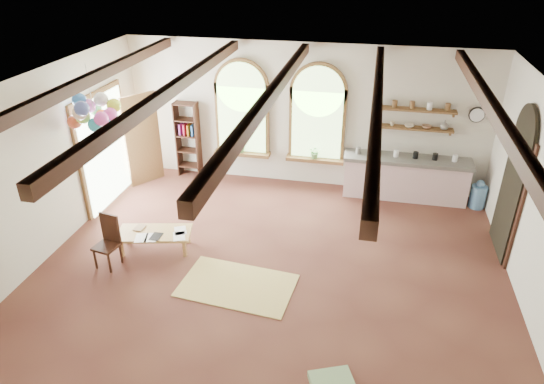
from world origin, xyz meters
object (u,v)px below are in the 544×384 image
(kitchen_counter, at_px, (405,177))
(side_chair, at_px, (108,252))
(coffee_table, at_px, (155,234))
(balloon_cluster, at_px, (94,113))

(kitchen_counter, xyz_separation_m, side_chair, (-5.10, -3.65, -0.20))
(kitchen_counter, bearing_deg, coffee_table, -145.99)
(kitchen_counter, distance_m, side_chair, 6.27)
(kitchen_counter, relative_size, side_chair, 2.82)
(side_chair, bearing_deg, kitchen_counter, 35.58)
(coffee_table, height_order, balloon_cluster, balloon_cluster)
(kitchen_counter, relative_size, balloon_cluster, 2.31)
(kitchen_counter, bearing_deg, balloon_cluster, -157.21)
(kitchen_counter, height_order, side_chair, side_chair)
(coffee_table, relative_size, balloon_cluster, 1.22)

